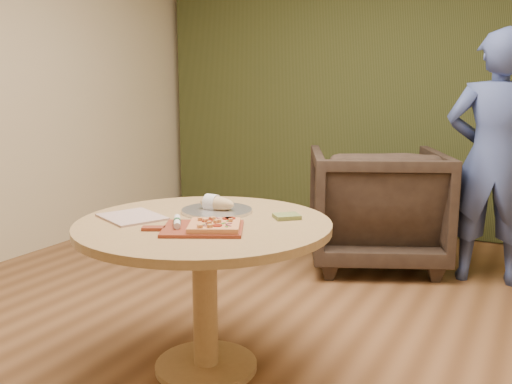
{
  "coord_description": "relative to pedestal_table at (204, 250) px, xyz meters",
  "views": [
    {
      "loc": [
        1.27,
        -2.44,
        1.39
      ],
      "look_at": [
        -0.11,
        0.25,
        0.81
      ],
      "focal_mm": 40.0,
      "sensor_mm": 36.0,
      "label": 1
    }
  ],
  "objects": [
    {
      "name": "room_shell",
      "position": [
        0.14,
        0.23,
        0.79
      ],
      "size": [
        5.04,
        6.04,
        2.84
      ],
      "color": "brown",
      "rests_on": "ground"
    },
    {
      "name": "curtain",
      "position": [
        0.14,
        3.13,
        0.79
      ],
      "size": [
        4.8,
        0.14,
        2.78
      ],
      "primitive_type": "cube",
      "color": "#2B3317",
      "rests_on": "ground"
    },
    {
      "name": "pedestal_table",
      "position": [
        0.0,
        0.0,
        0.0
      ],
      "size": [
        1.21,
        1.21,
        0.75
      ],
      "rotation": [
        0.0,
        0.0,
        0.17
      ],
      "color": "tan",
      "rests_on": "ground"
    },
    {
      "name": "pizza_paddle",
      "position": [
        0.08,
        -0.15,
        0.15
      ],
      "size": [
        0.47,
        0.41,
        0.01
      ],
      "rotation": [
        0.0,
        0.0,
        0.46
      ],
      "color": "brown",
      "rests_on": "pedestal_table"
    },
    {
      "name": "flatbread_pizza",
      "position": [
        0.14,
        -0.13,
        0.17
      ],
      "size": [
        0.29,
        0.29,
        0.04
      ],
      "rotation": [
        0.0,
        0.0,
        0.46
      ],
      "color": "#DB9155",
      "rests_on": "pizza_paddle"
    },
    {
      "name": "cutlery_roll",
      "position": [
        -0.04,
        -0.16,
        0.17
      ],
      "size": [
        0.13,
        0.18,
        0.03
      ],
      "rotation": [
        0.0,
        0.0,
        0.61
      ],
      "color": "silver",
      "rests_on": "pizza_paddle"
    },
    {
      "name": "newspaper",
      "position": [
        -0.34,
        -0.1,
        0.15
      ],
      "size": [
        0.38,
        0.35,
        0.01
      ],
      "primitive_type": "cube",
      "rotation": [
        0.0,
        0.0,
        -0.44
      ],
      "color": "silver",
      "rests_on": "pedestal_table"
    },
    {
      "name": "serving_tray",
      "position": [
        -0.05,
        0.2,
        0.15
      ],
      "size": [
        0.36,
        0.36,
        0.02
      ],
      "color": "silver",
      "rests_on": "pedestal_table"
    },
    {
      "name": "bread_roll",
      "position": [
        -0.06,
        0.2,
        0.18
      ],
      "size": [
        0.19,
        0.09,
        0.09
      ],
      "color": "#CFB27E",
      "rests_on": "serving_tray"
    },
    {
      "name": "green_packet",
      "position": [
        0.32,
        0.23,
        0.15
      ],
      "size": [
        0.16,
        0.15,
        0.02
      ],
      "primitive_type": "cube",
      "rotation": [
        0.0,
        0.0,
        0.73
      ],
      "color": "#4C5C29",
      "rests_on": "pedestal_table"
    },
    {
      "name": "armchair",
      "position": [
        0.27,
        2.03,
        -0.11
      ],
      "size": [
        1.26,
        1.23,
        1.0
      ],
      "primitive_type": "imported",
      "rotation": [
        0.0,
        0.0,
        3.56
      ],
      "color": "black",
      "rests_on": "ground"
    },
    {
      "name": "person_standing",
      "position": [
        1.08,
        2.01,
        0.27
      ],
      "size": [
        0.7,
        0.52,
        1.75
      ],
      "primitive_type": "imported",
      "rotation": [
        0.0,
        0.0,
        3.3
      ],
      "color": "#384984",
      "rests_on": "ground"
    }
  ]
}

